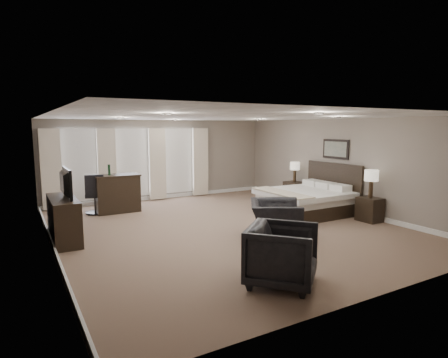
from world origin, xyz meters
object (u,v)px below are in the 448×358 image
nightstand_far (294,192)px  lamp_far (295,172)px  armchair_near (275,213)px  nightstand_near (370,209)px  tv (62,195)px  bar_counter (117,193)px  bar_stool_left (102,197)px  dresser (64,220)px  bar_stool_right (134,199)px  desk_chair (95,194)px  lamp_near (371,184)px  bed (304,190)px  armchair_far (282,252)px

nightstand_far → lamp_far: size_ratio=1.01×
armchair_near → nightstand_near: bearing=-58.5°
nightstand_near → tv: (-6.92, 2.04, 0.68)m
nightstand_far → bar_counter: bar_counter is taller
bar_stool_left → bar_counter: bearing=-40.0°
dresser → bar_stool_right: dresser is taller
tv → desk_chair: bearing=-25.4°
nightstand_near → lamp_near: (0.00, 0.00, 0.65)m
armchair_near → bar_stool_left: 5.20m
bed → tv: bearing=174.4°
lamp_near → bar_stool_left: size_ratio=0.88×
bed → lamp_near: bed is taller
bar_stool_left → desk_chair: desk_chair is taller
nightstand_near → bar_stool_right: (-4.82, 4.16, 0.03)m
nightstand_far → armchair_far: armchair_far is taller
bed → desk_chair: 5.72m
nightstand_near → nightstand_far: 2.90m
bar_stool_right → desk_chair: 1.06m
nightstand_near → tv: bearing=163.6°
tv → armchair_far: size_ratio=1.06×
armchair_near → bar_stool_left: armchair_near is taller
armchair_far → desk_chair: bearing=61.8°
lamp_far → bar_counter: 5.45m
bar_stool_right → tv: bearing=-134.7°
lamp_near → bar_stool_right: size_ratio=1.04×
lamp_near → desk_chair: lamp_near is taller
lamp_near → bar_stool_left: 7.23m
armchair_near → bar_stool_right: armchair_near is taller
bed → bar_stool_left: bed is taller
bed → bar_stool_right: size_ratio=3.16×
lamp_near → bar_counter: 6.76m
armchair_far → desk_chair: size_ratio=0.90×
nightstand_near → lamp_far: (0.00, 2.90, 0.66)m
nightstand_far → desk_chair: size_ratio=0.57×
tv → nightstand_near: bearing=-106.4°
lamp_far → desk_chair: lamp_far is taller
bed → bar_counter: size_ratio=1.74×
armchair_near → bar_counter: bearing=62.3°
nightstand_near → lamp_far: lamp_far is taller
lamp_far → bar_stool_right: (-4.82, 1.26, -0.62)m
nightstand_near → tv: tv is taller
dresser → bar_counter: size_ratio=1.29×
armchair_far → bar_stool_right: size_ratio=1.50×
lamp_near → bar_counter: size_ratio=0.57×
bar_stool_left → bed: bearing=-32.9°
bar_counter → desk_chair: (-0.57, 0.09, 0.02)m
lamp_near → nightstand_far: bearing=90.0°
tv → bar_stool_right: size_ratio=1.58×
lamp_near → bar_stool_right: 6.39m
lamp_far → bar_stool_right: bearing=165.4°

